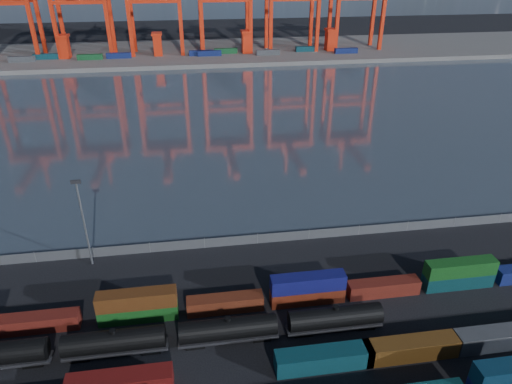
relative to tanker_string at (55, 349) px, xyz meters
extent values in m
plane|color=black|center=(31.02, -4.31, -2.18)|extent=(700.00, 700.00, 0.00)
plane|color=#343F4B|center=(31.02, 100.69, -2.18)|extent=(700.00, 700.00, 0.00)
cube|color=#514F4C|center=(31.02, 205.69, -1.18)|extent=(700.00, 70.00, 2.00)
cube|color=#61100E|center=(9.07, -6.33, -0.77)|extent=(13.10, 2.66, 2.84)
cube|color=#0C373F|center=(35.35, -6.33, -0.77)|extent=(13.10, 2.66, 2.84)
cube|color=#593511|center=(47.44, -6.33, -0.77)|extent=(13.10, 2.66, 2.84)
cube|color=#3D3F42|center=(60.71, -6.33, -0.77)|extent=(13.10, 2.66, 2.84)
cube|color=maroon|center=(-4.00, 6.46, -0.92)|extent=(11.70, 2.38, 2.54)
cube|color=#165219|center=(10.35, 6.46, -0.92)|extent=(11.70, 2.38, 2.54)
cube|color=#582D11|center=(10.35, 6.46, 1.62)|extent=(11.70, 2.38, 2.54)
cube|color=maroon|center=(23.36, 6.46, -0.92)|extent=(11.70, 2.38, 2.54)
cube|color=maroon|center=(36.31, 6.46, -0.92)|extent=(11.70, 2.38, 2.54)
cube|color=navy|center=(36.31, 6.46, 1.62)|extent=(11.70, 2.38, 2.54)
cube|color=maroon|center=(48.87, 6.46, -0.92)|extent=(11.70, 2.38, 2.54)
cube|color=#0B363B|center=(61.72, 6.46, -0.92)|extent=(11.70, 2.38, 2.54)
cube|color=#165219|center=(61.72, 6.46, 1.62)|extent=(11.70, 2.38, 2.54)
cube|color=black|center=(-3.03, 0.00, -1.87)|extent=(2.62, 1.89, 0.63)
cylinder|color=black|center=(7.75, 0.00, 0.23)|extent=(13.64, 3.04, 3.04)
cylinder|color=black|center=(7.75, 0.00, 1.91)|extent=(0.84, 0.84, 0.52)
cube|color=black|center=(7.75, 0.00, -1.45)|extent=(14.17, 2.10, 0.42)
cube|color=black|center=(3.03, 0.00, -1.87)|extent=(2.62, 1.89, 0.63)
cube|color=black|center=(12.47, 0.00, -1.87)|extent=(2.62, 1.89, 0.63)
cylinder|color=black|center=(23.25, 0.00, 0.23)|extent=(13.64, 3.04, 3.04)
cylinder|color=black|center=(23.25, 0.00, 1.91)|extent=(0.84, 0.84, 0.52)
cube|color=black|center=(23.25, 0.00, -1.45)|extent=(14.17, 2.10, 0.42)
cube|color=black|center=(18.53, 0.00, -1.87)|extent=(2.62, 1.89, 0.63)
cube|color=black|center=(27.97, 0.00, -1.87)|extent=(2.62, 1.89, 0.63)
cylinder|color=black|center=(38.75, 0.00, 0.23)|extent=(13.64, 3.04, 3.04)
cylinder|color=black|center=(38.75, 0.00, 1.91)|extent=(0.84, 0.84, 0.52)
cube|color=black|center=(38.75, 0.00, -1.45)|extent=(14.17, 2.10, 0.42)
cube|color=black|center=(34.03, 0.00, -1.87)|extent=(2.62, 1.89, 0.63)
cube|color=black|center=(43.47, 0.00, -1.87)|extent=(2.62, 1.89, 0.63)
cube|color=#595B5E|center=(31.02, 23.69, -1.18)|extent=(160.00, 0.06, 2.00)
cylinder|color=slate|center=(-8.98, 23.69, -1.08)|extent=(0.12, 0.12, 2.20)
cylinder|color=slate|center=(1.02, 23.69, -1.08)|extent=(0.12, 0.12, 2.20)
cylinder|color=slate|center=(11.02, 23.69, -1.08)|extent=(0.12, 0.12, 2.20)
cylinder|color=slate|center=(21.02, 23.69, -1.08)|extent=(0.12, 0.12, 2.20)
cylinder|color=slate|center=(31.02, 23.69, -1.08)|extent=(0.12, 0.12, 2.20)
cylinder|color=slate|center=(41.02, 23.69, -1.08)|extent=(0.12, 0.12, 2.20)
cylinder|color=slate|center=(51.02, 23.69, -1.08)|extent=(0.12, 0.12, 2.20)
cylinder|color=slate|center=(61.02, 23.69, -1.08)|extent=(0.12, 0.12, 2.20)
cylinder|color=slate|center=(71.02, 23.69, -1.08)|extent=(0.12, 0.12, 2.20)
cylinder|color=slate|center=(81.02, 23.69, -1.08)|extent=(0.12, 0.12, 2.20)
cylinder|color=slate|center=(1.02, 21.69, 5.82)|extent=(0.36, 0.36, 16.00)
cube|color=black|center=(1.02, 21.69, 14.12)|extent=(1.60, 0.40, 0.60)
cube|color=red|center=(-51.67, 193.97, 23.01)|extent=(1.79, 1.79, 50.38)
cube|color=red|center=(-51.67, 207.40, 23.01)|extent=(1.79, 1.79, 50.38)
cube|color=red|center=(-63.98, 207.40, 25.52)|extent=(24.63, 1.57, 1.57)
cube|color=red|center=(-41.30, 193.97, 23.01)|extent=(1.79, 1.79, 50.38)
cube|color=red|center=(-41.30, 207.40, 23.01)|extent=(1.79, 1.79, 50.38)
cube|color=red|center=(-16.67, 193.97, 23.01)|extent=(1.79, 1.79, 50.38)
cube|color=red|center=(-16.67, 207.40, 23.01)|extent=(1.79, 1.79, 50.38)
cube|color=red|center=(-28.98, 193.97, 25.52)|extent=(24.63, 1.57, 1.57)
cube|color=red|center=(-28.98, 207.40, 25.52)|extent=(24.63, 1.57, 1.57)
cube|color=red|center=(-6.30, 193.97, 23.01)|extent=(1.79, 1.79, 50.38)
cube|color=red|center=(-6.30, 207.40, 23.01)|extent=(1.79, 1.79, 50.38)
cube|color=red|center=(18.33, 193.97, 23.01)|extent=(1.79, 1.79, 50.38)
cube|color=red|center=(18.33, 207.40, 23.01)|extent=(1.79, 1.79, 50.38)
cube|color=red|center=(6.02, 193.97, 25.52)|extent=(24.63, 1.57, 1.57)
cube|color=red|center=(28.70, 193.97, 23.01)|extent=(1.79, 1.79, 50.38)
cube|color=red|center=(28.70, 207.40, 23.01)|extent=(1.79, 1.79, 50.38)
cube|color=red|center=(53.33, 193.97, 23.01)|extent=(1.79, 1.79, 50.38)
cube|color=red|center=(53.33, 207.40, 23.01)|extent=(1.79, 1.79, 50.38)
cube|color=red|center=(41.02, 193.97, 25.52)|extent=(24.63, 1.57, 1.57)
cube|color=red|center=(63.70, 193.97, 23.01)|extent=(1.79, 1.79, 50.38)
cube|color=red|center=(63.70, 207.40, 23.01)|extent=(1.79, 1.79, 50.38)
cube|color=red|center=(88.33, 193.97, 23.01)|extent=(1.79, 1.79, 50.38)
cube|color=red|center=(88.33, 207.40, 23.01)|extent=(1.79, 1.79, 50.38)
cube|color=red|center=(98.70, 193.97, 23.01)|extent=(1.79, 1.79, 50.38)
cube|color=red|center=(98.70, 207.40, 23.01)|extent=(1.79, 1.79, 50.38)
cube|color=red|center=(123.33, 193.97, 23.01)|extent=(1.79, 1.79, 50.38)
cube|color=red|center=(123.33, 207.40, 23.01)|extent=(1.79, 1.79, 50.38)
cube|color=navy|center=(31.68, 190.36, 1.12)|extent=(12.00, 2.44, 2.60)
cube|color=navy|center=(102.36, 186.61, 1.12)|extent=(12.00, 2.44, 2.60)
cube|color=navy|center=(27.38, 191.77, 1.12)|extent=(12.00, 2.44, 2.60)
cube|color=#0C3842|center=(-48.27, 194.16, 1.12)|extent=(12.00, 2.44, 2.60)
cube|color=#3F4244|center=(-58.22, 189.42, 1.12)|extent=(12.00, 2.44, 2.60)
cube|color=#3F4244|center=(61.40, 188.39, 1.12)|extent=(12.00, 2.44, 2.60)
cube|color=#144C23|center=(-26.73, 189.88, 1.12)|extent=(12.00, 2.44, 2.60)
cube|color=navy|center=(-13.14, 191.21, 1.12)|extent=(12.00, 2.44, 2.60)
cube|color=#144C23|center=(40.36, 195.16, 1.12)|extent=(12.00, 2.44, 2.60)
cube|color=#0C3842|center=(83.43, 194.51, 1.12)|extent=(12.00, 2.44, 2.60)
cube|color=red|center=(-38.98, 195.69, 4.82)|extent=(4.00, 6.00, 10.00)
cube|color=red|center=(-38.98, 195.69, 10.32)|extent=(5.00, 7.00, 1.20)
cube|color=red|center=(6.02, 195.69, 4.82)|extent=(4.00, 6.00, 10.00)
cube|color=red|center=(6.02, 195.69, 10.32)|extent=(5.00, 7.00, 1.20)
cube|color=red|center=(51.02, 195.69, 4.82)|extent=(4.00, 6.00, 10.00)
cube|color=red|center=(51.02, 195.69, 10.32)|extent=(5.00, 7.00, 1.20)
cube|color=red|center=(96.02, 195.69, 4.82)|extent=(4.00, 6.00, 10.00)
cube|color=red|center=(96.02, 195.69, 10.32)|extent=(5.00, 7.00, 1.20)
camera|label=1|loc=(20.12, -47.48, 47.01)|focal=32.00mm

